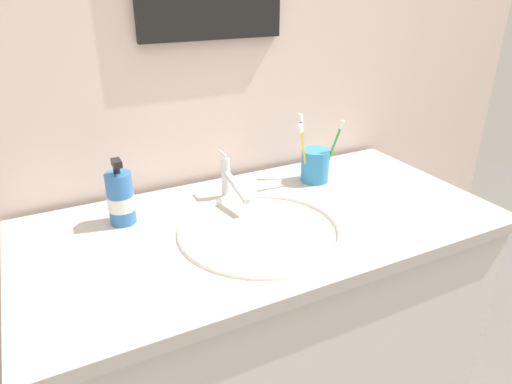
{
  "coord_description": "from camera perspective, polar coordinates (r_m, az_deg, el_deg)",
  "views": [
    {
      "loc": [
        -0.48,
        -0.89,
        1.44
      ],
      "look_at": [
        -0.03,
        -0.01,
        0.98
      ],
      "focal_mm": 32.34,
      "sensor_mm": 36.0,
      "label": 1
    }
  ],
  "objects": [
    {
      "name": "tiled_wall_back",
      "position": [
        1.34,
        -5.76,
        14.75
      ],
      "size": [
        2.38,
        0.04,
        2.4
      ],
      "primitive_type": "cube",
      "color": "beige",
      "rests_on": "ground"
    },
    {
      "name": "vanity_counter",
      "position": [
        1.42,
        0.91,
        -19.35
      ],
      "size": [
        1.18,
        0.59,
        0.89
      ],
      "color": "silver",
      "rests_on": "ground"
    },
    {
      "name": "sink_basin",
      "position": [
        1.13,
        0.7,
        -6.7
      ],
      "size": [
        0.4,
        0.4,
        0.12
      ],
      "color": "white",
      "rests_on": "vanity_counter"
    },
    {
      "name": "faucet",
      "position": [
        1.23,
        -3.29,
        1.43
      ],
      "size": [
        0.02,
        0.17,
        0.13
      ],
      "color": "silver",
      "rests_on": "sink_basin"
    },
    {
      "name": "toothbrush_cup",
      "position": [
        1.37,
        7.32,
        3.28
      ],
      "size": [
        0.08,
        0.08,
        0.1
      ],
      "primitive_type": "cylinder",
      "color": "#338CCC",
      "rests_on": "vanity_counter"
    },
    {
      "name": "toothbrush_yellow",
      "position": [
        1.31,
        5.92,
        5.23
      ],
      "size": [
        0.06,
        0.02,
        0.18
      ],
      "color": "yellow",
      "rests_on": "toothbrush_cup"
    },
    {
      "name": "toothbrush_green",
      "position": [
        1.34,
        9.55,
        5.52
      ],
      "size": [
        0.05,
        0.04,
        0.18
      ],
      "color": "green",
      "rests_on": "toothbrush_cup"
    },
    {
      "name": "toothbrush_purple",
      "position": [
        1.37,
        5.81,
        6.24
      ],
      "size": [
        0.02,
        0.04,
        0.19
      ],
      "color": "purple",
      "rests_on": "toothbrush_cup"
    },
    {
      "name": "soap_dispenser",
      "position": [
        1.16,
        -16.4,
        -0.77
      ],
      "size": [
        0.07,
        0.07,
        0.17
      ],
      "color": "#3372BF",
      "rests_on": "vanity_counter"
    }
  ]
}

